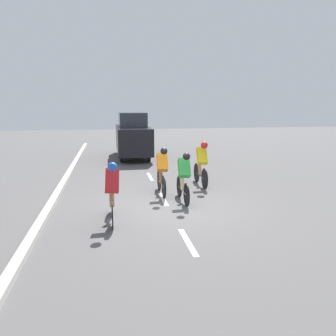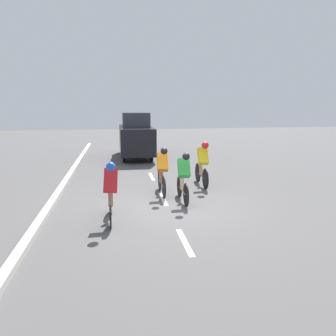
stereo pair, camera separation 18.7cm
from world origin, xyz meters
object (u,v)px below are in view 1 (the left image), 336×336
object	(u,v)px
cyclist_green	(184,176)
cyclist_red	(112,190)
cyclist_orange	(162,170)
support_car	(133,135)
cyclist_yellow	(202,162)

from	to	relation	value
cyclist_green	cyclist_red	xyz separation A→B (m)	(2.05, 1.32, 0.02)
cyclist_green	cyclist_orange	size ratio (longest dim) A/B	0.98
cyclist_green	cyclist_orange	bearing A→B (deg)	-60.45
cyclist_red	support_car	xyz separation A→B (m)	(-1.21, -9.95, 0.39)
cyclist_red	support_car	size ratio (longest dim) A/B	0.37
cyclist_yellow	cyclist_green	size ratio (longest dim) A/B	1.07
cyclist_orange	cyclist_red	distance (m)	2.69
cyclist_green	support_car	world-z (taller)	support_car
support_car	cyclist_green	bearing A→B (deg)	95.56
cyclist_yellow	cyclist_orange	xyz separation A→B (m)	(1.54, 0.91, -0.04)
cyclist_green	support_car	size ratio (longest dim) A/B	0.36
cyclist_green	cyclist_orange	world-z (taller)	cyclist_orange
cyclist_orange	support_car	bearing A→B (deg)	-87.45
cyclist_yellow	cyclist_red	bearing A→B (deg)	45.13
cyclist_yellow	cyclist_red	size ratio (longest dim) A/B	1.05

